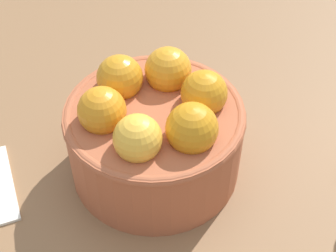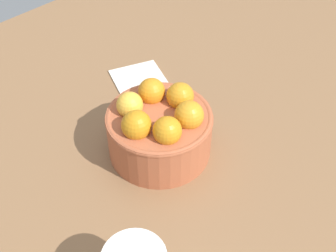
{
  "view_description": "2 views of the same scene",
  "coord_description": "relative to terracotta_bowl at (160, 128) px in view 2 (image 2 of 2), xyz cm",
  "views": [
    {
      "loc": [
        22.95,
        -20.8,
        36.51
      ],
      "look_at": [
        1.3,
        0.37,
        6.13
      ],
      "focal_mm": 53.46,
      "sensor_mm": 36.0,
      "label": 1
    },
    {
      "loc": [
        32.29,
        33.38,
        49.42
      ],
      "look_at": [
        0.61,
        2.38,
        7.19
      ],
      "focal_mm": 46.47,
      "sensor_mm": 36.0,
      "label": 2
    }
  ],
  "objects": [
    {
      "name": "ground_plane",
      "position": [
        0.0,
        -0.02,
        -7.18
      ],
      "size": [
        154.42,
        104.69,
        4.77
      ],
      "primitive_type": "cube",
      "color": "brown"
    },
    {
      "name": "terracotta_bowl",
      "position": [
        0.0,
        0.0,
        0.0
      ],
      "size": [
        15.8,
        15.8,
        10.48
      ],
      "color": "#AD5938",
      "rests_on": "ground_plane"
    },
    {
      "name": "folded_napkin",
      "position": [
        -9.83,
        -15.21,
        -4.5
      ],
      "size": [
        12.23,
        12.51,
        0.6
      ],
      "primitive_type": "cube",
      "rotation": [
        0.0,
        0.0,
        -0.4
      ],
      "color": "white",
      "rests_on": "ground_plane"
    }
  ]
}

